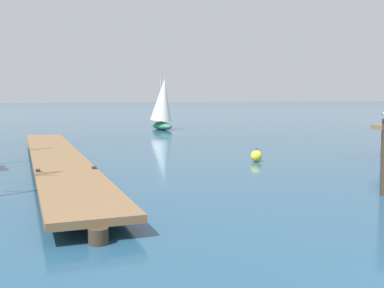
{
  "coord_description": "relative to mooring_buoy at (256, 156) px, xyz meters",
  "views": [
    {
      "loc": [
        -5.96,
        -2.83,
        2.61
      ],
      "look_at": [
        -1.95,
        8.18,
        1.4
      ],
      "focal_mm": 43.2,
      "sensor_mm": 36.0,
      "label": 1
    }
  ],
  "objects": [
    {
      "name": "floating_dock",
      "position": [
        -7.63,
        1.33,
        0.13
      ],
      "size": [
        1.94,
        19.65,
        0.53
      ],
      "color": "brown",
      "rests_on": "ground"
    },
    {
      "name": "mooring_buoy",
      "position": [
        0.0,
        0.0,
        0.0
      ],
      "size": [
        0.46,
        0.46,
        0.53
      ],
      "color": "yellow",
      "rests_on": "ground"
    },
    {
      "name": "distant_sailboat",
      "position": [
        1.49,
        18.37,
        1.71
      ],
      "size": [
        2.14,
        3.41,
        4.47
      ],
      "color": "#337556",
      "rests_on": "ground"
    }
  ]
}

